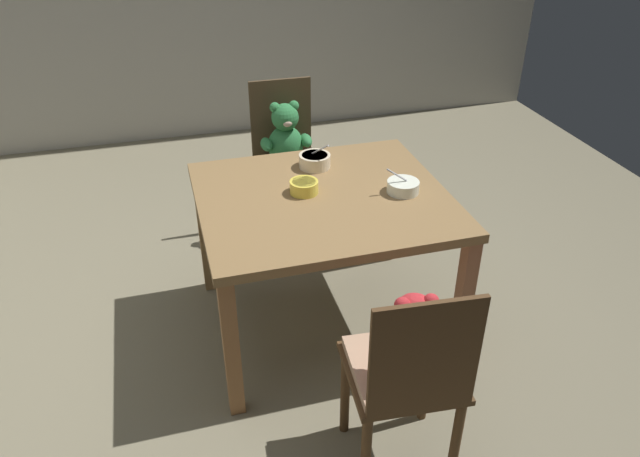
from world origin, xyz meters
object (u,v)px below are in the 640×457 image
(teddy_chair_far_center, at_px, (286,148))
(porridge_bowl_cream_far_center, at_px, (315,160))
(porridge_bowl_yellow_center, at_px, (304,187))
(dining_table, at_px, (323,213))
(teddy_chair_near_front, at_px, (408,360))
(porridge_bowl_white_near_right, at_px, (403,186))

(teddy_chair_far_center, height_order, porridge_bowl_cream_far_center, teddy_chair_far_center)
(teddy_chair_far_center, relative_size, porridge_bowl_yellow_center, 7.28)
(dining_table, distance_m, porridge_bowl_yellow_center, 0.15)
(dining_table, xyz_separation_m, porridge_bowl_cream_far_center, (0.04, 0.28, 0.12))
(teddy_chair_near_front, height_order, porridge_bowl_cream_far_center, teddy_chair_near_front)
(teddy_chair_near_front, bearing_deg, porridge_bowl_yellow_center, 12.14)
(porridge_bowl_yellow_center, relative_size, porridge_bowl_white_near_right, 0.83)
(teddy_chair_near_front, bearing_deg, porridge_bowl_cream_far_center, 5.02)
(porridge_bowl_white_near_right, height_order, porridge_bowl_cream_far_center, porridge_bowl_cream_far_center)
(porridge_bowl_yellow_center, height_order, porridge_bowl_cream_far_center, porridge_bowl_cream_far_center)
(teddy_chair_far_center, bearing_deg, dining_table, -1.31)
(dining_table, distance_m, porridge_bowl_white_near_right, 0.37)
(porridge_bowl_yellow_center, bearing_deg, teddy_chair_near_front, -82.45)
(porridge_bowl_yellow_center, xyz_separation_m, porridge_bowl_white_near_right, (0.41, -0.11, -0.00))
(dining_table, height_order, porridge_bowl_cream_far_center, porridge_bowl_cream_far_center)
(teddy_chair_far_center, xyz_separation_m, teddy_chair_near_front, (0.01, -1.73, -0.02))
(teddy_chair_far_center, xyz_separation_m, porridge_bowl_white_near_right, (0.31, -0.93, 0.18))
(porridge_bowl_white_near_right, bearing_deg, dining_table, 169.37)
(teddy_chair_near_front, height_order, porridge_bowl_white_near_right, teddy_chair_near_front)
(dining_table, xyz_separation_m, porridge_bowl_white_near_right, (0.34, -0.06, 0.12))
(porridge_bowl_white_near_right, distance_m, porridge_bowl_cream_far_center, 0.46)
(teddy_chair_far_center, relative_size, porridge_bowl_white_near_right, 6.05)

